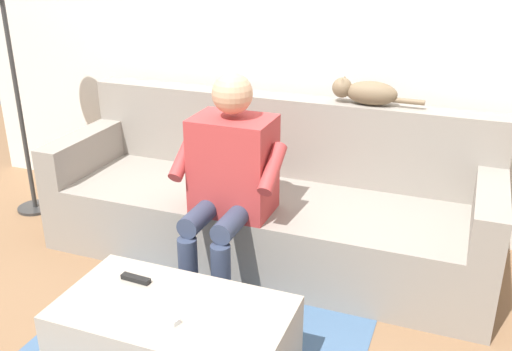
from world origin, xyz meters
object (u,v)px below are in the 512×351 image
object	(u,v)px
remote_white	(165,317)
coffee_table	(175,341)
couch	(269,205)
person_solo_seated	(229,173)
floor_lamp	(3,10)
cat_on_backrest	(366,92)
remote_black	(136,279)

from	to	relation	value
remote_white	coffee_table	bearing A→B (deg)	114.51
couch	person_solo_seated	distance (m)	0.53
person_solo_seated	floor_lamp	xyz separation A→B (m)	(1.65, -0.33, 0.72)
remote_white	cat_on_backrest	bearing A→B (deg)	90.00
cat_on_backrest	remote_black	xyz separation A→B (m)	(0.72, 1.34, -0.60)
couch	cat_on_backrest	world-z (taller)	cat_on_backrest
floor_lamp	couch	bearing A→B (deg)	-177.92
couch	person_solo_seated	xyz separation A→B (m)	(0.08, 0.39, 0.35)
person_solo_seated	remote_black	distance (m)	0.75
coffee_table	floor_lamp	size ratio (longest dim) A/B	0.61
couch	remote_black	world-z (taller)	couch
cat_on_backrest	remote_black	bearing A→B (deg)	61.65
remote_white	remote_black	size ratio (longest dim) A/B	1.01
cat_on_backrest	floor_lamp	bearing A→B (deg)	8.89
cat_on_backrest	remote_black	size ratio (longest dim) A/B	3.71
couch	cat_on_backrest	size ratio (longest dim) A/B	4.90
remote_white	remote_black	distance (m)	0.33
person_solo_seated	remote_white	size ratio (longest dim) A/B	8.10
coffee_table	couch	bearing A→B (deg)	-90.00
person_solo_seated	floor_lamp	world-z (taller)	floor_lamp
cat_on_backrest	coffee_table	bearing A→B (deg)	71.86
cat_on_backrest	floor_lamp	size ratio (longest dim) A/B	0.33
couch	person_solo_seated	bearing A→B (deg)	78.65
coffee_table	person_solo_seated	distance (m)	0.92
coffee_table	remote_black	size ratio (longest dim) A/B	6.95
couch	remote_white	distance (m)	1.26
remote_black	cat_on_backrest	bearing A→B (deg)	64.84
coffee_table	remote_black	world-z (taller)	remote_black
cat_on_backrest	remote_black	distance (m)	1.64
coffee_table	person_solo_seated	bearing A→B (deg)	-84.29
couch	floor_lamp	world-z (taller)	floor_lamp
couch	coffee_table	world-z (taller)	couch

